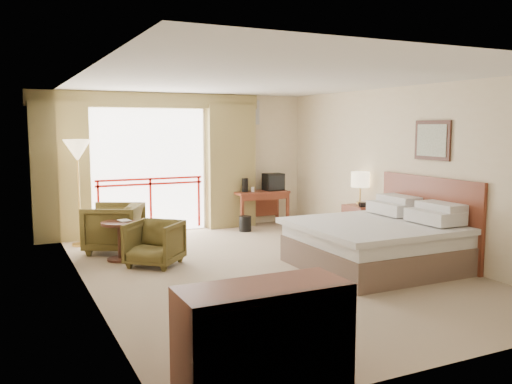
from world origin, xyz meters
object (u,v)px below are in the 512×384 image
armchair_near (155,265)px  table_lamp (360,180)px  armchair_far (114,251)px  nightstand (361,224)px  side_table (120,234)px  floor_lamp (77,155)px  desk (259,199)px  dresser (264,341)px  tv (273,182)px  wastebasket (245,224)px  bed (377,242)px

armchair_near → table_lamp: bearing=43.2°
armchair_far → armchair_near: (0.37, -1.18, 0.00)m
nightstand → side_table: 4.19m
armchair_far → floor_lamp: bearing=-122.2°
desk → dresser: size_ratio=0.86×
nightstand → tv: size_ratio=1.69×
armchair_near → side_table: (-0.40, 0.53, 0.41)m
wastebasket → side_table: (-2.72, -1.31, 0.26)m
wastebasket → armchair_near: size_ratio=0.41×
armchair_near → dresser: bearing=-51.8°
desk → table_lamp: bearing=-71.4°
table_lamp → desk: bearing=112.9°
floor_lamp → tv: bearing=4.4°
armchair_far → tv: bearing=133.4°
bed → table_lamp: 1.95m
armchair_far → armchair_near: bearing=44.2°
armchair_near → side_table: 0.78m
desk → floor_lamp: floor_lamp is taller
desk → wastebasket: 0.79m
table_lamp → armchair_near: (-3.76, -0.07, -1.11)m
bed → side_table: size_ratio=3.54×
armchair_far → side_table: 0.77m
tv → floor_lamp: 4.00m
bed → side_table: (-3.31, 2.05, 0.03)m
table_lamp → wastebasket: 2.48m
armchair_far → dresser: size_ratio=0.67×
bed → armchair_near: 3.31m
floor_lamp → wastebasket: bearing=-1.3°
armchair_far → floor_lamp: floor_lamp is taller
nightstand → bed: bearing=-120.8°
bed → armchair_far: size_ratio=2.42×
tv → dresser: (-3.42, -6.44, -0.47)m
armchair_near → dresser: (-0.29, -4.23, 0.44)m
nightstand → dresser: dresser is taller
armchair_far → floor_lamp: 1.79m
armchair_far → dresser: 5.43m
floor_lamp → table_lamp: bearing=-22.0°
tv → wastebasket: size_ratio=1.30×
nightstand → armchair_far: nightstand is taller
table_lamp → floor_lamp: (-4.56, 1.84, 0.47)m
nightstand → side_table: nightstand is taller
bed → wastebasket: bed is taller
table_lamp → tv: size_ratio=1.46×
desk → dresser: bearing=-120.0°
wastebasket → tv: bearing=24.4°
bed → dresser: bearing=-139.8°
tv → armchair_far: 3.76m
tv → armchair_near: bearing=-162.9°
bed → dresser: size_ratio=1.62×
nightstand → side_table: size_ratio=1.11×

